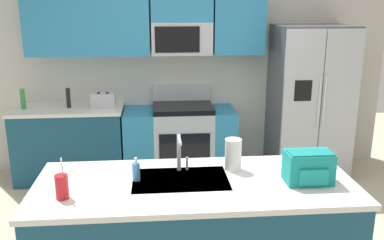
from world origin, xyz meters
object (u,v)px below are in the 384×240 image
at_px(toaster, 103,100).
at_px(soap_dispenser, 136,171).
at_px(paper_towel_roll, 233,154).
at_px(sink_faucet, 180,150).
at_px(refrigerator, 309,102).
at_px(backpack, 309,167).
at_px(bottle_green, 23,99).
at_px(drink_cup_red, 62,187).
at_px(range_oven, 180,141).
at_px(pepper_mill, 68,98).

height_order(toaster, soap_dispenser, toaster).
bearing_deg(soap_dispenser, paper_towel_roll, 10.95).
height_order(toaster, sink_faucet, sink_faucet).
distance_m(refrigerator, backpack, 2.42).
height_order(paper_towel_roll, backpack, paper_towel_roll).
bearing_deg(bottle_green, refrigerator, -0.89).
distance_m(bottle_green, sink_faucet, 2.68).
relative_size(paper_towel_roll, backpack, 0.75).
bearing_deg(paper_towel_roll, refrigerator, 56.58).
bearing_deg(drink_cup_red, sink_faucet, 25.91).
bearing_deg(toaster, refrigerator, -0.45).
bearing_deg(bottle_green, sink_faucet, -50.04).
bearing_deg(bottle_green, paper_towel_roll, -44.04).
relative_size(range_oven, paper_towel_roll, 5.67).
xyz_separation_m(pepper_mill, backpack, (2.08, -2.34, 0.00)).
relative_size(refrigerator, paper_towel_roll, 7.71).
distance_m(drink_cup_red, backpack, 1.66).
relative_size(refrigerator, soap_dispenser, 10.88).
height_order(soap_dispenser, backpack, backpack).
distance_m(refrigerator, soap_dispenser, 2.95).
height_order(refrigerator, bottle_green, refrigerator).
relative_size(pepper_mill, paper_towel_roll, 0.97).
bearing_deg(drink_cup_red, pepper_mill, 99.78).
bearing_deg(pepper_mill, backpack, -48.34).
distance_m(range_oven, sink_faucet, 2.17).
xyz_separation_m(range_oven, sink_faucet, (-0.12, -2.07, 0.62)).
bearing_deg(pepper_mill, refrigerator, -1.36).
relative_size(refrigerator, toaster, 6.61).
bearing_deg(backpack, refrigerator, 69.79).
bearing_deg(soap_dispenser, sink_faucet, 22.93).
bearing_deg(toaster, bottle_green, 177.93).
bearing_deg(paper_towel_roll, pepper_mill, 127.76).
xyz_separation_m(soap_dispenser, backpack, (1.20, -0.14, 0.05)).
height_order(bottle_green, soap_dispenser, bottle_green).
xyz_separation_m(refrigerator, bottle_green, (-3.43, 0.05, 0.09)).
xyz_separation_m(range_oven, paper_towel_roll, (0.28, -2.07, 0.58)).
distance_m(range_oven, paper_towel_roll, 2.16).
distance_m(refrigerator, drink_cup_red, 3.45).
relative_size(pepper_mill, drink_cup_red, 0.83).
bearing_deg(bottle_green, drink_cup_red, -68.85).
xyz_separation_m(range_oven, toaster, (-0.91, -0.05, 0.55)).
relative_size(range_oven, bottle_green, 5.72).
bearing_deg(paper_towel_roll, bottle_green, 135.96).
height_order(range_oven, refrigerator, refrigerator).
bearing_deg(toaster, soap_dispenser, -77.70).
relative_size(refrigerator, bottle_green, 7.78).
relative_size(sink_faucet, drink_cup_red, 1.00).
distance_m(range_oven, refrigerator, 1.67).
relative_size(sink_faucet, backpack, 0.88).
distance_m(refrigerator, paper_towel_roll, 2.39).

